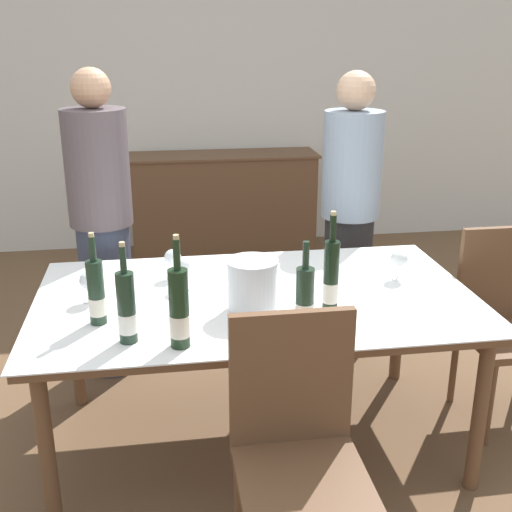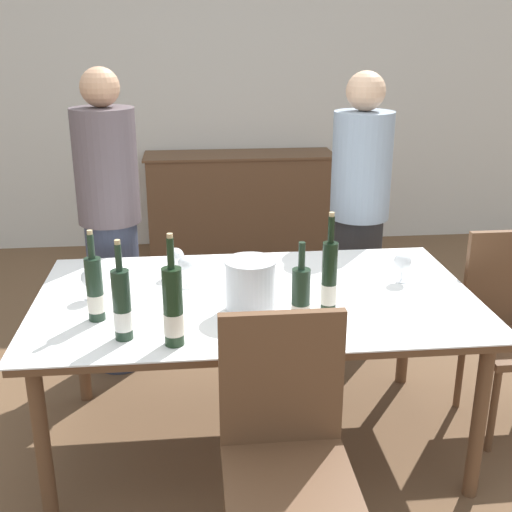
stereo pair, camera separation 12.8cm
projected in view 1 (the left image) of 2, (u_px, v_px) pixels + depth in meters
The scene contains 18 objects.
ground_plane at pixel (256, 440), 3.02m from camera, with size 12.00×12.00×0.00m, color brown.
back_wall at pixel (201, 83), 5.40m from camera, with size 8.00×0.10×2.80m.
sideboard_cabinet at pixel (223, 203), 5.48m from camera, with size 1.58×0.46×0.85m.
dining_table at pixel (256, 308), 2.79m from camera, with size 1.88×1.10×0.74m.
ice_bucket at pixel (252, 284), 2.59m from camera, with size 0.21×0.21×0.22m.
wine_bottle_0 at pixel (331, 278), 2.57m from camera, with size 0.06×0.06×0.42m.
wine_bottle_1 at pixel (127, 309), 2.32m from camera, with size 0.07×0.07×0.39m.
wine_bottle_2 at pixel (179, 310), 2.28m from camera, with size 0.07×0.07×0.42m.
wine_bottle_3 at pixel (96, 293), 2.47m from camera, with size 0.07×0.07×0.37m.
wine_bottle_4 at pixel (305, 299), 2.44m from camera, with size 0.07×0.07×0.35m.
wine_glass_0 at pixel (173, 258), 2.93m from camera, with size 0.08×0.08×0.14m.
wine_glass_1 at pixel (89, 282), 2.67m from camera, with size 0.08×0.08×0.14m.
wine_glass_2 at pixel (399, 260), 2.92m from camera, with size 0.08×0.08×0.14m.
wine_glass_3 at pixel (184, 267), 2.80m from camera, with size 0.07×0.07×0.15m.
chair_near_front at pixel (297, 439), 2.11m from camera, with size 0.42×0.42×0.97m.
chair_right_end at pixel (505, 313), 3.10m from camera, with size 0.42×0.42×0.93m.
person_host at pixel (102, 228), 3.40m from camera, with size 0.33×0.33×1.65m.
person_guest_left at pixel (350, 217), 3.66m from camera, with size 0.33×0.33×1.62m.
Camera 1 is at (-0.39, -2.53, 1.83)m, focal length 45.00 mm.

